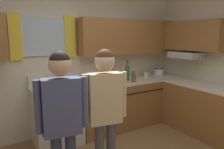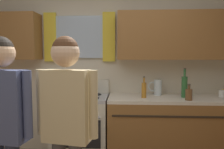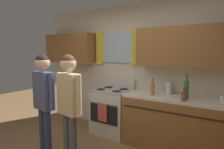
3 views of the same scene
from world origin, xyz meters
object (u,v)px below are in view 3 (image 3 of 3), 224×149
at_px(water_pitcher, 168,88).
at_px(adult_left, 44,95).
at_px(stove_oven, 113,111).
at_px(mug_ceramic_white, 224,99).
at_px(adult_in_plaid, 69,98).
at_px(bottle_wine_green, 186,89).
at_px(bottle_squat_brown, 184,96).
at_px(bottle_oil_amber, 153,89).

relative_size(water_pitcher, adult_left, 0.14).
height_order(stove_oven, mug_ceramic_white, stove_oven).
height_order(mug_ceramic_white, adult_in_plaid, adult_in_plaid).
bearing_deg(bottle_wine_green, bottle_squat_brown, -87.92).
xyz_separation_m(stove_oven, adult_left, (-0.34, -1.37, 0.54)).
distance_m(bottle_oil_amber, mug_ceramic_white, 1.07).
xyz_separation_m(bottle_oil_amber, water_pitcher, (0.21, 0.22, 0.00)).
bearing_deg(water_pitcher, adult_left, -132.52).
distance_m(water_pitcher, adult_in_plaid, 1.76).
distance_m(mug_ceramic_white, adult_in_plaid, 2.25).
height_order(bottle_oil_amber, adult_left, adult_left).
bearing_deg(adult_in_plaid, mug_ceramic_white, 38.30).
bearing_deg(bottle_wine_green, water_pitcher, 153.24).
bearing_deg(bottle_wine_green, mug_ceramic_white, 6.10).
bearing_deg(water_pitcher, bottle_wine_green, -26.76).
height_order(bottle_squat_brown, mug_ceramic_white, bottle_squat_brown).
relative_size(stove_oven, water_pitcher, 5.00).
relative_size(bottle_wine_green, bottle_squat_brown, 1.92).
bearing_deg(bottle_wine_green, bottle_oil_amber, -174.42).
bearing_deg(bottle_wine_green, adult_in_plaid, -132.95).
bearing_deg(stove_oven, adult_left, -103.90).
relative_size(water_pitcher, adult_in_plaid, 0.14).
relative_size(bottle_oil_amber, mug_ceramic_white, 2.28).
bearing_deg(adult_left, stove_oven, 76.10).
xyz_separation_m(bottle_wine_green, adult_left, (-1.74, -1.36, -0.04)).
xyz_separation_m(stove_oven, bottle_squat_brown, (1.40, -0.20, 0.51)).
xyz_separation_m(bottle_wine_green, mug_ceramic_white, (0.52, 0.06, -0.10)).
height_order(bottle_oil_amber, bottle_wine_green, bottle_wine_green).
height_order(bottle_wine_green, adult_in_plaid, adult_in_plaid).
height_order(stove_oven, water_pitcher, water_pitcher).
xyz_separation_m(stove_oven, mug_ceramic_white, (1.92, 0.05, 0.48)).
relative_size(stove_oven, bottle_squat_brown, 5.37).
height_order(stove_oven, bottle_squat_brown, bottle_squat_brown).
distance_m(mug_ceramic_white, water_pitcher, 0.86).
xyz_separation_m(bottle_squat_brown, mug_ceramic_white, (0.51, 0.25, -0.03)).
bearing_deg(mug_ceramic_white, water_pitcher, 172.50).
bearing_deg(adult_in_plaid, bottle_oil_amber, 61.25).
bearing_deg(adult_in_plaid, stove_oven, 96.46).
height_order(bottle_wine_green, mug_ceramic_white, bottle_wine_green).
distance_m(water_pitcher, adult_left, 2.08).
bearing_deg(adult_in_plaid, bottle_wine_green, 47.05).
xyz_separation_m(stove_oven, water_pitcher, (1.06, 0.16, 0.54)).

